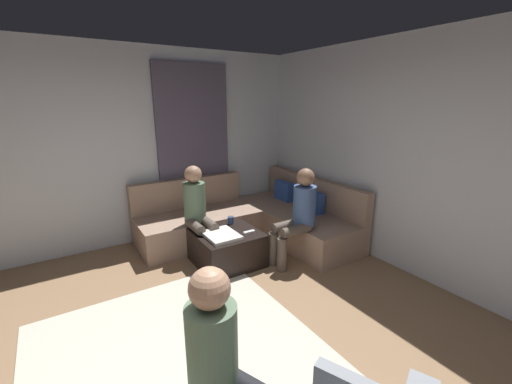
{
  "coord_description": "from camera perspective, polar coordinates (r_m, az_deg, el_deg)",
  "views": [
    {
      "loc": [
        1.75,
        -0.53,
        1.99
      ],
      "look_at": [
        -1.63,
        1.63,
        0.85
      ],
      "focal_mm": 22.78,
      "sensor_mm": 36.0,
      "label": 1
    }
  ],
  "objects": [
    {
      "name": "person_on_couch_side",
      "position": [
        4.19,
        -10.19,
        -2.96
      ],
      "size": [
        0.6,
        0.3,
        1.2
      ],
      "rotation": [
        0.0,
        0.0,
        -1.57
      ],
      "color": "brown",
      "rests_on": "ground_plane"
    },
    {
      "name": "curtain_panel",
      "position": [
        5.0,
        -10.79,
        7.07
      ],
      "size": [
        0.06,
        1.1,
        2.5
      ],
      "primitive_type": "cube",
      "color": "#595166",
      "rests_on": "ground_plane"
    },
    {
      "name": "wall_back",
      "position": [
        3.94,
        30.28,
        4.34
      ],
      "size": [
        6.0,
        0.12,
        2.7
      ],
      "primitive_type": "cube",
      "color": "silver",
      "rests_on": "ground_plane"
    },
    {
      "name": "area_rug",
      "position": [
        2.86,
        -11.98,
        -28.59
      ],
      "size": [
        2.6,
        2.2,
        0.01
      ],
      "primitive_type": "cube",
      "color": "beige",
      "rests_on": "ground_plane"
    },
    {
      "name": "person_on_couch_back",
      "position": [
        4.03,
        7.41,
        -3.61
      ],
      "size": [
        0.3,
        0.6,
        1.2
      ],
      "rotation": [
        0.0,
        0.0,
        3.14
      ],
      "color": "brown",
      "rests_on": "ground_plane"
    },
    {
      "name": "wall_left",
      "position": [
        4.77,
        -26.04,
        6.54
      ],
      "size": [
        0.12,
        6.0,
        2.7
      ],
      "primitive_type": "cube",
      "color": "silver",
      "rests_on": "ground_plane"
    },
    {
      "name": "ottoman",
      "position": [
        4.14,
        -5.14,
        -9.67
      ],
      "size": [
        0.76,
        0.76,
        0.42
      ],
      "primitive_type": "cube",
      "color": "black",
      "rests_on": "ground_plane"
    },
    {
      "name": "game_remote",
      "position": [
        4.01,
        -1.21,
        -7.04
      ],
      "size": [
        0.05,
        0.15,
        0.02
      ],
      "primitive_type": "cube",
      "color": "white",
      "rests_on": "ottoman"
    },
    {
      "name": "person_on_armchair",
      "position": [
        1.95,
        -5.27,
        -28.02
      ],
      "size": [
        0.6,
        0.44,
        1.18
      ],
      "rotation": [
        0.0,
        0.0,
        5.12
      ],
      "color": "black",
      "rests_on": "ground_plane"
    },
    {
      "name": "sectional_couch",
      "position": [
        4.84,
        -0.4,
        -4.83
      ],
      "size": [
        2.1,
        2.55,
        0.87
      ],
      "color": "#9E7F6B",
      "rests_on": "ground_plane"
    },
    {
      "name": "folded_blanket",
      "position": [
        3.92,
        -6.11,
        -7.55
      ],
      "size": [
        0.44,
        0.36,
        0.04
      ],
      "primitive_type": "cube",
      "color": "white",
      "rests_on": "ottoman"
    },
    {
      "name": "coffee_mug",
      "position": [
        4.3,
        -4.45,
        -4.95
      ],
      "size": [
        0.08,
        0.08,
        0.1
      ],
      "primitive_type": "cylinder",
      "color": "#334C72",
      "rests_on": "ottoman"
    }
  ]
}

